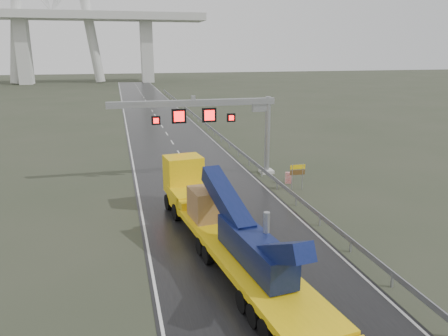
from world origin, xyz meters
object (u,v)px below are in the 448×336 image
object	(u,v)px
sign_gantry	(217,116)
striped_barrier	(289,178)
heavy_haul_truck	(217,216)
exit_sign_pair	(297,172)

from	to	relation	value
sign_gantry	striped_barrier	bearing A→B (deg)	-32.89
sign_gantry	heavy_haul_truck	world-z (taller)	sign_gantry
exit_sign_pair	striped_barrier	xyz separation A→B (m)	(0.05, 1.95, -1.06)
striped_barrier	heavy_haul_truck	bearing A→B (deg)	-111.05
heavy_haul_truck	exit_sign_pair	size ratio (longest dim) A/B	9.00
striped_barrier	exit_sign_pair	bearing A→B (deg)	-72.65
heavy_haul_truck	striped_barrier	xyz separation A→B (m)	(8.84, 10.60, -1.31)
sign_gantry	striped_barrier	distance (m)	8.38
sign_gantry	heavy_haul_truck	xyz separation A→B (m)	(-3.27, -14.20, -3.81)
sign_gantry	exit_sign_pair	size ratio (longest dim) A/B	6.73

